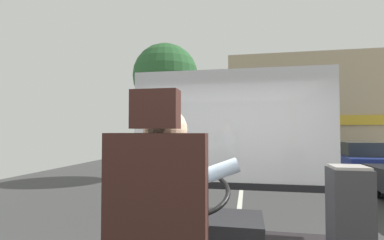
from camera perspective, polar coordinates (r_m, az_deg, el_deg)
name	(u,v)px	position (r m, az deg, el deg)	size (l,w,h in m)	color
ground	(242,182)	(10.90, 9.98, -11.99)	(18.00, 44.00, 0.06)	#3A3A3A
bus_driver	(168,202)	(1.59, -4.78, -16.01)	(0.76, 0.56, 0.79)	#332D28
steering_console	(202,235)	(2.83, 2.00, -21.89)	(1.10, 1.01, 0.85)	black
fare_box	(350,230)	(2.52, 28.87, -18.55)	(0.27, 0.27, 0.93)	#333338
windshield_panel	(230,142)	(3.56, 7.63, -4.32)	(2.50, 0.08, 1.48)	silver
street_tree	(166,77)	(11.44, -5.29, 8.51)	(2.55, 2.55, 5.26)	#4C3828
shop_building	(311,108)	(21.71, 22.52, 2.28)	(11.19, 4.29, 6.89)	tan
parked_car_blue	(356,159)	(13.15, 29.83, -6.71)	(1.81, 4.46, 1.42)	navy
parked_car_charcoal	(327,151)	(18.61, 25.22, -5.61)	(2.03, 4.38, 1.25)	#474C51
parked_car_red	(310,145)	(23.53, 22.32, -4.59)	(1.86, 4.38, 1.47)	maroon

